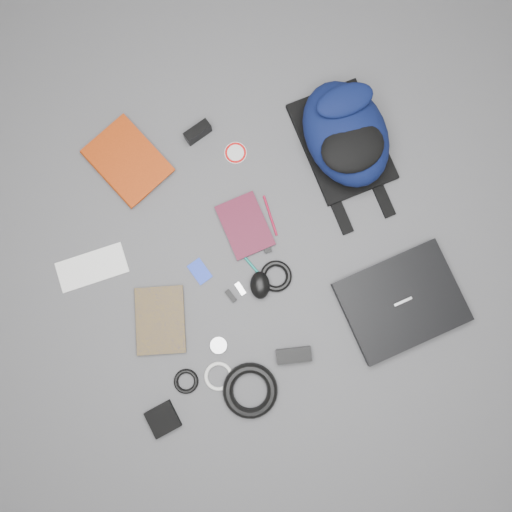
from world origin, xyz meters
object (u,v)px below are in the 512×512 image
object	(u,v)px
backpack	(346,134)
compact_camera	(198,132)
dvd_case	(245,226)
power_brick	(294,355)
pouch	(163,419)
laptop	(401,302)
mouse	(260,285)
textbook_red	(106,181)
comic_book	(136,322)

from	to	relation	value
backpack	compact_camera	world-z (taller)	backpack
dvd_case	compact_camera	xyz separation A→B (m)	(-0.07, 0.36, 0.02)
backpack	power_brick	xyz separation A→B (m)	(-0.38, -0.67, -0.07)
compact_camera	pouch	distance (m)	0.99
laptop	pouch	distance (m)	0.89
compact_camera	power_brick	bearing A→B (deg)	-102.80
compact_camera	mouse	xyz separation A→B (m)	(0.06, -0.58, -0.00)
backpack	dvd_case	xyz separation A→B (m)	(-0.41, -0.19, -0.08)
backpack	dvd_case	distance (m)	0.46
backpack	compact_camera	bearing A→B (deg)	154.89
power_brick	textbook_red	bearing A→B (deg)	131.12
laptop	power_brick	world-z (taller)	laptop
laptop	power_brick	distance (m)	0.41
compact_camera	backpack	bearing A→B (deg)	-39.31
backpack	textbook_red	bearing A→B (deg)	167.85
textbook_red	pouch	size ratio (longest dim) A/B	2.95
dvd_case	mouse	xyz separation A→B (m)	(-0.01, -0.21, 0.02)
laptop	textbook_red	size ratio (longest dim) A/B	1.40
textbook_red	laptop	bearing A→B (deg)	-65.06
mouse	pouch	distance (m)	0.55
laptop	pouch	bearing A→B (deg)	-177.93
dvd_case	pouch	distance (m)	0.71
textbook_red	power_brick	world-z (taller)	textbook_red
backpack	pouch	xyz separation A→B (m)	(-0.86, -0.75, -0.08)
laptop	compact_camera	bearing A→B (deg)	115.90
power_brick	pouch	bearing A→B (deg)	-160.65
backpack	compact_camera	distance (m)	0.51
comic_book	compact_camera	size ratio (longest dim) A/B	2.36
compact_camera	pouch	size ratio (longest dim) A/B	1.03
textbook_red	power_brick	bearing A→B (deg)	-85.22
pouch	power_brick	bearing A→B (deg)	9.47
comic_book	pouch	bearing A→B (deg)	-76.55
comic_book	compact_camera	xyz separation A→B (m)	(0.38, 0.58, 0.02)
dvd_case	mouse	world-z (taller)	mouse
dvd_case	mouse	bearing A→B (deg)	-99.31
textbook_red	comic_book	bearing A→B (deg)	-119.10
textbook_red	pouch	distance (m)	0.84
pouch	mouse	bearing A→B (deg)	37.90
backpack	laptop	world-z (taller)	backpack
textbook_red	backpack	bearing A→B (deg)	-32.89
comic_book	power_brick	xyz separation A→B (m)	(0.48, -0.26, 0.01)
dvd_case	comic_book	bearing A→B (deg)	-161.53
laptop	textbook_red	distance (m)	1.11
compact_camera	pouch	world-z (taller)	compact_camera
backpack	dvd_case	world-z (taller)	backpack
laptop	comic_book	bearing A→B (deg)	160.52
power_brick	pouch	xyz separation A→B (m)	(-0.48, -0.08, -0.00)
laptop	dvd_case	world-z (taller)	laptop
laptop	backpack	bearing A→B (deg)	84.85
comic_book	dvd_case	distance (m)	0.50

